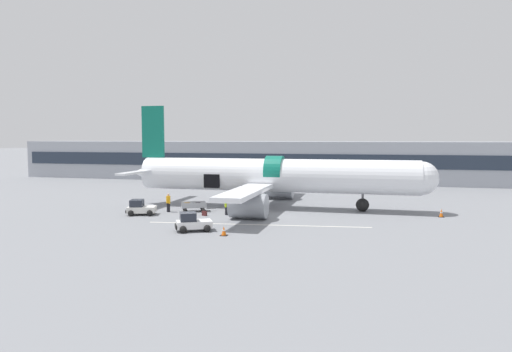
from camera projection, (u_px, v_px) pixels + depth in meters
name	position (u px, v px, depth m)	size (l,w,h in m)	color
ground_plane	(271.00, 216.00, 42.13)	(500.00, 500.00, 0.00)	slate
apron_marking_line	(257.00, 225.00, 37.74)	(18.43, 2.40, 0.01)	silver
terminal_strip	(316.00, 161.00, 76.38)	(105.71, 10.27, 6.60)	#9EA3AD
airplane	(271.00, 177.00, 46.63)	(31.85, 25.92, 10.63)	white
baggage_tug_lead	(192.00, 223.00, 35.16)	(3.10, 2.60, 1.45)	white
baggage_tug_mid	(140.00, 208.00, 42.61)	(2.96, 2.49, 1.43)	silver
baggage_cart_loading	(195.00, 207.00, 44.62)	(3.35, 2.35, 0.93)	#999BA0
ground_crew_loader_a	(168.00, 202.00, 44.25)	(0.58, 0.58, 1.81)	black
ground_crew_loader_b	(233.00, 202.00, 45.02)	(0.45, 0.57, 1.63)	#1E2338
ground_crew_driver	(226.00, 206.00, 42.53)	(0.37, 0.55, 1.60)	black
suitcase_on_tarmac_upright	(204.00, 213.00, 42.11)	(0.53, 0.37, 0.58)	#4C1E1E
safety_cone_nose	(441.00, 213.00, 41.41)	(0.51, 0.51, 0.75)	black
safety_cone_engine_left	(224.00, 231.00, 33.51)	(0.51, 0.51, 0.73)	black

